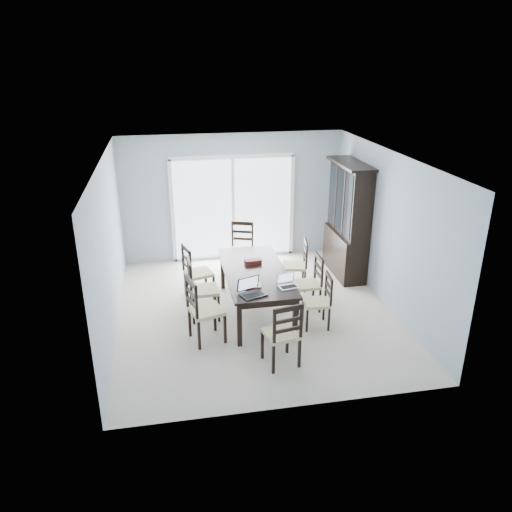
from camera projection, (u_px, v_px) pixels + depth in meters
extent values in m
plane|color=beige|center=(255.00, 311.00, 8.41)|extent=(5.00, 5.00, 0.00)
plane|color=white|center=(255.00, 157.00, 7.43)|extent=(5.00, 5.00, 0.00)
cube|color=#92A2AF|center=(233.00, 198.00, 10.19)|extent=(4.50, 0.02, 2.60)
cube|color=#92A2AF|center=(109.00, 248.00, 7.53)|extent=(0.02, 5.00, 2.60)
cube|color=#92A2AF|center=(388.00, 230.00, 8.30)|extent=(0.02, 5.00, 2.60)
cube|color=gray|center=(228.00, 242.00, 11.61)|extent=(4.50, 2.00, 0.10)
cube|color=#99999E|center=(222.00, 206.00, 12.30)|extent=(4.50, 0.06, 1.10)
cube|color=black|center=(255.00, 272.00, 8.13)|extent=(1.00, 2.20, 0.04)
cube|color=black|center=(255.00, 275.00, 8.16)|extent=(0.88, 2.08, 0.10)
cube|color=black|center=(239.00, 325.00, 7.30)|extent=(0.07, 0.07, 0.69)
cube|color=black|center=(295.00, 320.00, 7.44)|extent=(0.07, 0.07, 0.69)
cube|color=black|center=(223.00, 271.00, 9.12)|extent=(0.07, 0.07, 0.69)
cube|color=black|center=(267.00, 267.00, 9.26)|extent=(0.07, 0.07, 0.69)
cube|color=black|center=(345.00, 253.00, 9.73)|extent=(0.45, 1.30, 0.85)
cube|color=black|center=(350.00, 199.00, 9.33)|extent=(0.38, 1.30, 1.30)
cube|color=black|center=(351.00, 164.00, 9.07)|extent=(0.50, 1.38, 0.05)
cube|color=black|center=(348.00, 206.00, 8.91)|extent=(0.02, 0.36, 1.18)
cube|color=black|center=(340.00, 200.00, 9.30)|extent=(0.02, 0.36, 1.18)
cube|color=black|center=(333.00, 194.00, 9.68)|extent=(0.02, 0.36, 1.18)
cube|color=silver|center=(233.00, 210.00, 10.27)|extent=(2.40, 0.02, 2.10)
cube|color=white|center=(232.00, 157.00, 9.84)|extent=(2.52, 0.05, 0.08)
cube|color=white|center=(233.00, 210.00, 10.26)|extent=(0.06, 0.05, 2.10)
cube|color=white|center=(234.00, 256.00, 10.64)|extent=(2.52, 0.05, 0.05)
cube|color=black|center=(190.00, 323.00, 7.58)|extent=(0.05, 0.05, 0.46)
cube|color=black|center=(199.00, 336.00, 7.24)|extent=(0.05, 0.05, 0.46)
cube|color=black|center=(215.00, 317.00, 7.75)|extent=(0.05, 0.05, 0.46)
cube|color=black|center=(225.00, 329.00, 7.41)|extent=(0.05, 0.05, 0.46)
cube|color=beige|center=(207.00, 311.00, 7.40)|extent=(0.56, 0.56, 0.05)
cube|color=black|center=(191.00, 300.00, 8.29)|extent=(0.04, 0.04, 0.46)
cube|color=black|center=(193.00, 311.00, 7.93)|extent=(0.04, 0.04, 0.46)
cube|color=black|center=(215.00, 298.00, 8.37)|extent=(0.04, 0.04, 0.46)
cube|color=black|center=(219.00, 309.00, 8.01)|extent=(0.04, 0.04, 0.46)
cube|color=beige|center=(204.00, 290.00, 8.05)|extent=(0.46, 0.46, 0.05)
cube|color=black|center=(185.00, 284.00, 8.89)|extent=(0.04, 0.04, 0.44)
cube|color=black|center=(193.00, 292.00, 8.57)|extent=(0.04, 0.04, 0.44)
cube|color=black|center=(206.00, 280.00, 9.06)|extent=(0.04, 0.04, 0.44)
cube|color=black|center=(214.00, 288.00, 8.73)|extent=(0.04, 0.04, 0.44)
cube|color=beige|center=(199.00, 273.00, 8.72)|extent=(0.53, 0.53, 0.05)
cube|color=black|center=(329.00, 320.00, 7.75)|extent=(0.03, 0.03, 0.39)
cube|color=black|center=(324.00, 309.00, 8.07)|extent=(0.03, 0.03, 0.39)
cube|color=black|center=(307.00, 321.00, 7.71)|extent=(0.03, 0.03, 0.39)
cube|color=black|center=(303.00, 310.00, 8.03)|extent=(0.03, 0.03, 0.39)
cube|color=beige|center=(316.00, 303.00, 7.81)|extent=(0.41, 0.41, 0.05)
cube|color=black|center=(320.00, 301.00, 8.29)|extent=(0.03, 0.03, 0.42)
cube|color=black|center=(313.00, 291.00, 8.63)|extent=(0.03, 0.03, 0.42)
cube|color=black|center=(298.00, 303.00, 8.23)|extent=(0.03, 0.03, 0.42)
cube|color=black|center=(292.00, 293.00, 8.57)|extent=(0.03, 0.03, 0.42)
cube|color=beige|center=(306.00, 285.00, 8.34)|extent=(0.41, 0.41, 0.05)
cube|color=black|center=(305.00, 282.00, 9.01)|extent=(0.04, 0.04, 0.42)
cube|color=black|center=(303.00, 273.00, 9.35)|extent=(0.04, 0.04, 0.42)
cube|color=black|center=(284.00, 282.00, 9.00)|extent=(0.04, 0.04, 0.42)
cube|color=black|center=(283.00, 273.00, 9.34)|extent=(0.04, 0.04, 0.42)
cube|color=beige|center=(294.00, 266.00, 9.09)|extent=(0.47, 0.47, 0.05)
cube|color=black|center=(273.00, 359.00, 6.70)|extent=(0.04, 0.04, 0.44)
cube|color=black|center=(299.00, 353.00, 6.83)|extent=(0.04, 0.04, 0.44)
cube|color=black|center=(262.00, 345.00, 7.03)|extent=(0.04, 0.04, 0.44)
cube|color=black|center=(287.00, 339.00, 7.16)|extent=(0.04, 0.04, 0.44)
cube|color=beige|center=(281.00, 334.00, 6.84)|extent=(0.50, 0.50, 0.05)
cube|color=black|center=(252.00, 260.00, 9.91)|extent=(0.05, 0.05, 0.45)
cube|color=black|center=(233.00, 259.00, 9.96)|extent=(0.05, 0.05, 0.45)
cube|color=black|center=(250.00, 268.00, 9.55)|extent=(0.05, 0.05, 0.45)
cube|color=black|center=(229.00, 267.00, 9.60)|extent=(0.05, 0.05, 0.45)
cube|color=beige|center=(241.00, 251.00, 9.66)|extent=(0.56, 0.56, 0.05)
cube|color=black|center=(253.00, 295.00, 7.29)|extent=(0.43, 0.36, 0.02)
cube|color=silver|center=(253.00, 287.00, 7.24)|extent=(0.31, 0.15, 0.19)
cube|color=silver|center=(288.00, 287.00, 7.54)|extent=(0.32, 0.25, 0.02)
cube|color=silver|center=(289.00, 281.00, 7.50)|extent=(0.26, 0.08, 0.15)
cube|color=maroon|center=(253.00, 286.00, 7.55)|extent=(0.26, 0.22, 0.03)
cube|color=gold|center=(254.00, 285.00, 7.54)|extent=(0.26, 0.21, 0.01)
cube|color=black|center=(262.00, 296.00, 7.27)|extent=(0.11, 0.08, 0.01)
cube|color=#460E14|center=(253.00, 261.00, 8.39)|extent=(0.29, 0.17, 0.07)
cube|color=brown|center=(215.00, 224.00, 11.43)|extent=(1.93, 1.80, 0.81)
cube|color=gray|center=(214.00, 206.00, 11.26)|extent=(1.98, 1.85, 0.05)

